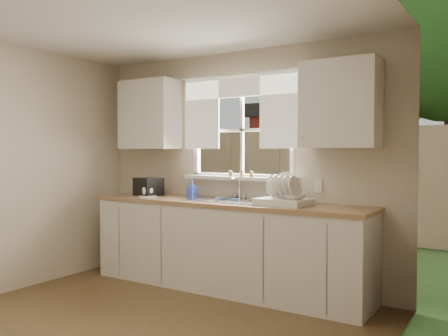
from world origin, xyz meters
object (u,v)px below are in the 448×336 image
Objects in this scene: soap_bottle_a at (274,188)px; cup at (148,192)px; dish_rack at (284,197)px; black_appliance at (148,187)px.

cup is at bearing -147.91° from soap_bottle_a.
soap_bottle_a is (-0.20, 0.20, 0.07)m from dish_rack.
dish_rack is 1.67m from cup.
soap_bottle_a is 1.48m from cup.
black_appliance is (-0.06, 0.08, 0.05)m from cup.
cup is 0.11m from black_appliance.
dish_rack reaches higher than cup.
soap_bottle_a reaches higher than black_appliance.
dish_rack reaches higher than black_appliance.
soap_bottle_a is at bearing 17.35° from black_appliance.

